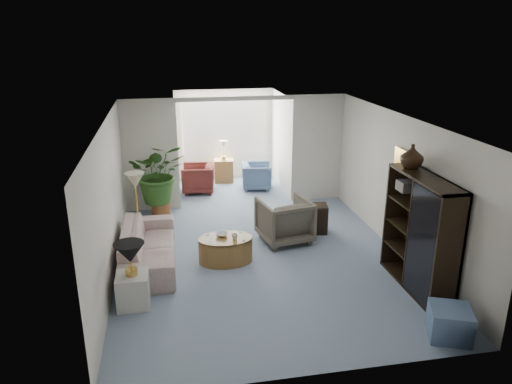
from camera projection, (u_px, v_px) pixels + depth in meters
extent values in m
plane|color=#8696B0|center=(262.00, 262.00, 8.55)|extent=(6.00, 6.00, 0.00)
plane|color=#8696B0|center=(231.00, 190.00, 12.36)|extent=(2.60, 2.60, 0.00)
cube|color=silver|center=(151.00, 156.00, 10.61)|extent=(1.20, 0.12, 2.50)
cube|color=silver|center=(317.00, 149.00, 11.27)|extent=(1.20, 0.12, 2.50)
cube|color=silver|center=(236.00, 99.00, 10.55)|extent=(2.60, 0.12, 0.10)
cube|color=white|center=(224.00, 127.00, 12.92)|extent=(2.20, 0.02, 1.50)
cube|color=white|center=(224.00, 127.00, 12.89)|extent=(2.20, 0.02, 1.50)
cube|color=#B0A58D|center=(404.00, 163.00, 8.34)|extent=(0.04, 0.50, 0.40)
imported|color=beige|center=(149.00, 246.00, 8.39)|extent=(0.91, 2.27, 0.66)
cube|color=beige|center=(133.00, 290.00, 7.13)|extent=(0.47, 0.47, 0.51)
cone|color=black|center=(130.00, 253.00, 6.93)|extent=(0.44, 0.44, 0.30)
cone|color=beige|center=(135.00, 180.00, 8.94)|extent=(0.36, 0.36, 0.28)
cylinder|color=olive|center=(226.00, 250.00, 8.49)|extent=(1.15, 1.15, 0.45)
imported|color=silver|center=(222.00, 234.00, 8.50)|extent=(0.26, 0.26, 0.05)
imported|color=silver|center=(235.00, 237.00, 8.34)|extent=(0.13, 0.13, 0.10)
imported|color=#6A6353|center=(284.00, 220.00, 9.27)|extent=(1.06, 1.08, 0.85)
cube|color=black|center=(315.00, 218.00, 9.72)|extent=(0.54, 0.46, 0.58)
cube|color=black|center=(420.00, 233.00, 7.47)|extent=(0.44, 1.63, 1.82)
imported|color=black|center=(412.00, 156.00, 7.58)|extent=(0.36, 0.36, 0.38)
cube|color=slate|center=(450.00, 323.00, 6.42)|extent=(0.68, 0.68, 0.42)
cylinder|color=brown|center=(161.00, 209.00, 10.59)|extent=(0.40, 0.40, 0.32)
imported|color=#2B551D|center=(159.00, 173.00, 10.33)|extent=(1.19, 1.03, 1.32)
imported|color=slate|center=(257.00, 176.00, 12.34)|extent=(0.82, 0.80, 0.66)
imported|color=#5B261F|center=(198.00, 178.00, 12.07)|extent=(0.87, 0.85, 0.71)
cube|color=olive|center=(224.00, 171.00, 12.92)|extent=(0.54, 0.45, 0.60)
cube|color=#2A2825|center=(433.00, 264.00, 7.07)|extent=(0.30, 0.26, 0.16)
cube|color=#4C4946|center=(424.00, 227.00, 7.24)|extent=(0.30, 0.26, 0.16)
cube|color=#4E4C49|center=(408.00, 186.00, 7.67)|extent=(0.30, 0.26, 0.16)
cube|color=#292620|center=(434.00, 202.00, 6.95)|extent=(0.30, 0.26, 0.16)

